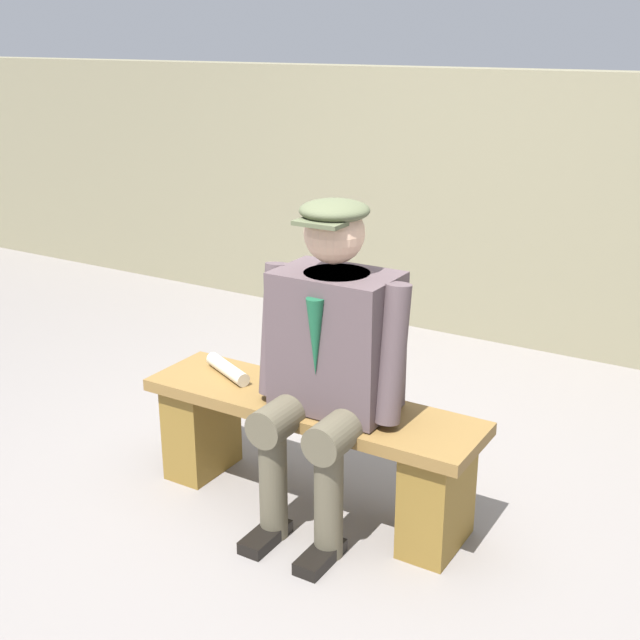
% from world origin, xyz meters
% --- Properties ---
extents(ground_plane, '(30.00, 30.00, 0.00)m').
position_xyz_m(ground_plane, '(0.00, 0.00, 0.00)').
color(ground_plane, gray).
extents(bench, '(1.43, 0.39, 0.48)m').
position_xyz_m(bench, '(0.00, 0.00, 0.30)').
color(bench, brown).
rests_on(bench, ground).
extents(seated_man, '(0.64, 0.60, 1.31)m').
position_xyz_m(seated_man, '(-0.12, 0.05, 0.73)').
color(seated_man, '#534447').
rests_on(seated_man, ground).
extents(rolled_magazine, '(0.29, 0.18, 0.06)m').
position_xyz_m(rolled_magazine, '(0.43, -0.03, 0.51)').
color(rolled_magazine, beige).
rests_on(rolled_magazine, bench).
extents(stadium_wall, '(12.00, 0.24, 1.67)m').
position_xyz_m(stadium_wall, '(0.00, -2.36, 0.84)').
color(stadium_wall, gray).
rests_on(stadium_wall, ground).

